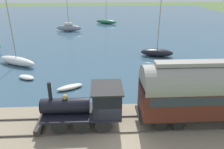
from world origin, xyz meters
TOP-DOWN VIEW (x-y plane):
  - ground_plane at (0.00, 0.00)m, footprint 200.00×200.00m
  - harbor_water at (44.26, 0.00)m, footprint 80.00×80.00m
  - rail_embankment at (1.22, 0.00)m, footprint 5.47×56.00m
  - steam_locomotive at (1.22, 1.72)m, footprint 2.45×5.74m
  - passenger_coach at (1.22, -6.17)m, footprint 2.48×9.47m
  - sailboat_white at (14.90, 11.43)m, footprint 3.79×5.57m
  - sailboat_black at (17.41, -6.83)m, footprint 2.55×4.66m
  - sailboat_green at (42.92, -0.52)m, footprint 3.45×5.37m
  - sailboat_gray at (34.72, 7.51)m, footprint 1.75×5.40m
  - rowboat_far_out at (7.89, 4.05)m, footprint 1.97×2.71m
  - rowboat_mid_harbor at (10.50, 8.99)m, footprint 1.68×2.10m

SIDE VIEW (x-z plane):
  - ground_plane at x=0.00m, z-range 0.00..0.00m
  - harbor_water at x=44.26m, z-range 0.00..0.01m
  - rowboat_far_out at x=7.89m, z-range 0.01..0.40m
  - rowboat_mid_harbor at x=10.50m, z-range 0.01..0.42m
  - rail_embankment at x=1.22m, z-range -0.06..0.55m
  - sailboat_green at x=42.92m, z-range -3.87..4.96m
  - sailboat_white at x=14.90m, z-range -3.31..4.46m
  - sailboat_black at x=17.41m, z-range -3.86..5.02m
  - sailboat_gray at x=34.72m, z-range -3.86..5.35m
  - steam_locomotive at x=1.22m, z-range 0.62..3.86m
  - passenger_coach at x=1.22m, z-range 0.80..5.28m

